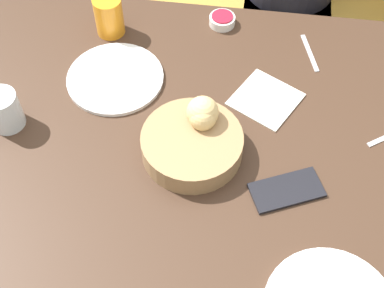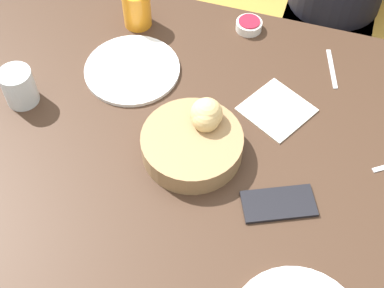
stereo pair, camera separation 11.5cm
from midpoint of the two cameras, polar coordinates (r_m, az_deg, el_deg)
ground_plane at (r=1.80m, az=-0.87°, el=-14.50°), size 10.00×10.00×0.00m
dining_table at (r=1.23m, az=-1.23°, el=-3.73°), size 1.42×1.06×0.71m
bread_basket at (r=1.15m, az=3.12°, el=0.27°), size 0.22×0.22×0.11m
plate_far_center at (r=1.33m, az=-3.93°, el=7.78°), size 0.24×0.24×0.01m
juice_glass at (r=1.42m, az=-3.56°, el=14.14°), size 0.07×0.07×0.10m
water_tumbler at (r=1.28m, az=-15.57°, el=5.74°), size 0.08×0.08×0.09m
jam_bowl_berry at (r=1.44m, az=8.42°, el=12.30°), size 0.07×0.07×0.03m
spoon_coffee at (r=1.39m, az=17.02°, el=7.54°), size 0.05×0.13×0.00m
napkin at (r=1.27m, az=11.60°, el=3.44°), size 0.19×0.19×0.00m
cell_phone at (r=1.13m, az=12.14°, el=-6.45°), size 0.17×0.13×0.01m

